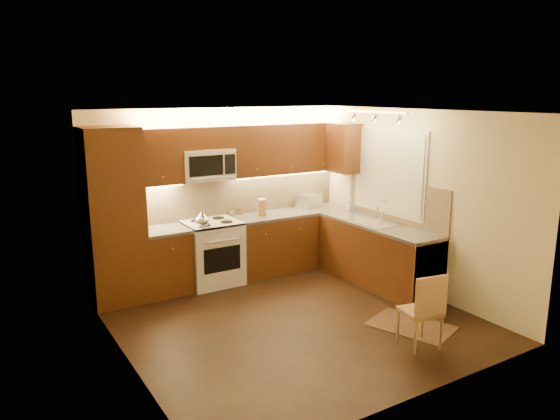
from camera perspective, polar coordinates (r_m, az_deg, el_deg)
floor at (r=6.61m, az=1.41°, el=-11.68°), size 4.00×4.00×0.01m
ceiling at (r=6.04m, az=1.54°, el=10.51°), size 4.00×4.00×0.01m
wall_back at (r=7.92m, az=-6.42°, el=1.81°), size 4.00×0.01×2.50m
wall_front at (r=4.72m, az=14.85°, el=-5.93°), size 4.00×0.01×2.50m
wall_left at (r=5.42m, az=-16.60°, el=-3.64°), size 0.01×4.00×2.50m
wall_right at (r=7.46m, az=14.47°, el=0.83°), size 0.01×4.00×2.50m
pantry at (r=7.13m, az=-17.43°, el=-0.71°), size 0.70×0.60×2.30m
base_cab_back_left at (r=7.50m, az=-12.17°, el=-5.49°), size 0.62×0.60×0.86m
counter_back_left at (r=7.37m, az=-12.33°, el=-2.16°), size 0.62×0.60×0.04m
base_cab_back_right at (r=8.34m, az=1.09°, el=-3.35°), size 1.92×0.60×0.86m
counter_back_right at (r=8.23m, az=1.10°, el=-0.34°), size 1.92×0.60×0.04m
base_cab_right at (r=7.74m, az=10.46°, el=-4.84°), size 0.60×2.00×0.86m
counter_right at (r=7.62m, az=10.60°, el=-1.61°), size 0.60×2.00×0.04m
dishwasher at (r=7.26m, az=14.16°, el=-6.18°), size 0.58×0.60×0.84m
backsplash_back at (r=8.08m, az=-4.13°, el=1.70°), size 3.30×0.02×0.60m
backsplash_right at (r=7.74m, az=12.29°, el=0.97°), size 0.02×2.00×0.60m
upper_cab_back_left at (r=7.31m, az=-13.02°, el=5.63°), size 0.62×0.35×0.75m
upper_cab_back_right at (r=8.18m, az=0.66°, el=6.65°), size 1.92×0.35×0.75m
upper_cab_bridge at (r=7.53m, az=-8.08°, el=7.70°), size 0.76×0.35×0.31m
upper_cab_right_corner at (r=8.28m, az=6.88°, el=6.63°), size 0.35×0.50×0.75m
stove at (r=7.70m, az=-7.27°, el=-4.57°), size 0.76×0.65×0.92m
microwave at (r=7.56m, az=-7.95°, el=4.86°), size 0.76×0.38×0.44m
window_frame at (r=7.78m, az=11.64°, el=4.05°), size 0.03×1.44×1.24m
window_blinds at (r=7.76m, az=11.53°, el=4.04°), size 0.02×1.36×1.16m
sink at (r=7.70m, az=9.88°, el=-0.69°), size 0.52×0.86×0.15m
faucet at (r=7.81m, az=10.90°, el=0.00°), size 0.20×0.04×0.30m
track_light_bar at (r=7.30m, az=10.21°, el=10.35°), size 0.04×1.20×0.03m
kettle at (r=7.27m, az=-8.40°, el=-0.95°), size 0.22×0.22×0.23m
toaster_oven at (r=8.54m, az=3.15°, el=1.03°), size 0.45×0.39×0.22m
knife_block at (r=7.99m, az=-1.98°, el=0.31°), size 0.17×0.21×0.25m
spice_jar_a at (r=7.99m, az=-5.27°, el=-0.26°), size 0.05×0.05×0.10m
spice_jar_b at (r=8.06m, az=-4.24°, el=-0.13°), size 0.05×0.05×0.10m
spice_jar_c at (r=8.16m, az=-2.28°, el=0.02°), size 0.06×0.06×0.09m
spice_jar_d at (r=7.93m, az=-5.03°, el=-0.36°), size 0.05×0.05×0.10m
soap_bottle at (r=8.44m, az=7.59°, el=0.68°), size 0.10×0.10×0.19m
rug at (r=6.61m, az=13.92°, el=-12.00°), size 0.90×1.09×0.01m
dining_chair at (r=5.99m, az=14.85°, el=-10.30°), size 0.44×0.44×0.86m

